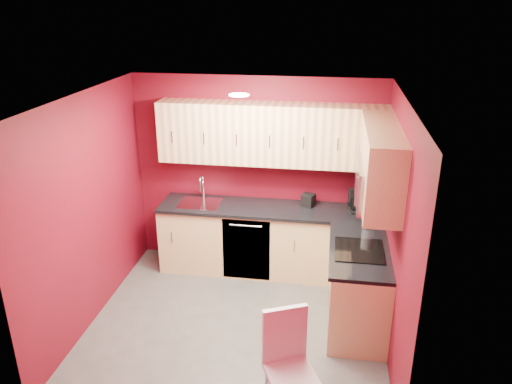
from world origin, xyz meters
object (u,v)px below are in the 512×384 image
(napkin_holder, at_px, (308,200))
(paper_towel, at_px, (369,214))
(coffee_maker, at_px, (356,201))
(sink, at_px, (200,200))
(microwave, at_px, (377,184))
(dining_chair, at_px, (291,369))

(napkin_holder, bearing_deg, paper_towel, -34.68)
(coffee_maker, bearing_deg, sink, 166.93)
(microwave, distance_m, coffee_maker, 1.22)
(microwave, height_order, dining_chair, microwave)
(coffee_maker, bearing_deg, microwave, -97.64)
(paper_towel, relative_size, dining_chair, 0.31)
(sink, height_order, dining_chair, sink)
(microwave, relative_size, paper_towel, 2.49)
(coffee_maker, xyz_separation_m, napkin_holder, (-0.59, 0.07, -0.06))
(coffee_maker, height_order, dining_chair, coffee_maker)
(sink, distance_m, dining_chair, 2.82)
(microwave, bearing_deg, paper_towel, 89.24)
(coffee_maker, relative_size, napkin_holder, 1.75)
(paper_towel, bearing_deg, sink, 169.57)
(microwave, bearing_deg, coffee_maker, 96.62)
(napkin_holder, relative_size, dining_chair, 0.16)
(napkin_holder, bearing_deg, sink, -175.29)
(napkin_holder, xyz_separation_m, paper_towel, (0.72, -0.50, 0.07))
(coffee_maker, distance_m, dining_chair, 2.57)
(paper_towel, bearing_deg, coffee_maker, 106.82)
(sink, bearing_deg, dining_chair, -59.77)
(napkin_holder, bearing_deg, coffee_maker, -6.96)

